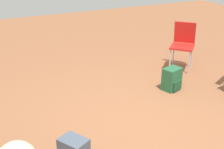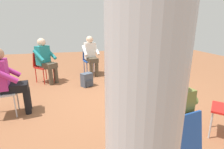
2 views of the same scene
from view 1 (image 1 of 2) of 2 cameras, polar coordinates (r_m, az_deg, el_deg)
The scene contains 3 objects.
ground_plane at distance 3.96m, azimuth 5.10°, elevation -10.16°, with size 14.00×14.00×0.00m, color brown.
chair_northwest at distance 5.78m, azimuth 12.87°, elevation 5.74°, with size 0.58×0.58×0.85m.
backpack_by_empty_chair at distance 4.99m, azimuth 10.85°, elevation -1.03°, with size 0.30×0.33×0.36m.
Camera 1 is at (2.82, -1.74, 2.17)m, focal length 50.00 mm.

